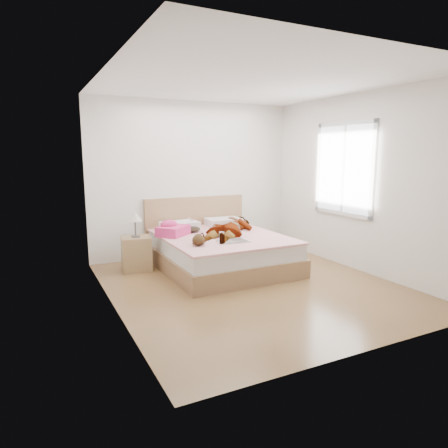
% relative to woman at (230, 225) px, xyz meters
% --- Properties ---
extents(ground, '(4.00, 4.00, 0.00)m').
position_rel_woman_xyz_m(ground, '(-0.21, -1.08, -0.62)').
color(ground, '#523519').
rests_on(ground, ground).
extents(woman, '(1.61, 1.63, 0.23)m').
position_rel_woman_xyz_m(woman, '(0.00, 0.00, 0.00)').
color(woman, white).
rests_on(woman, bed).
extents(hair, '(0.56, 0.63, 0.08)m').
position_rel_woman_xyz_m(hair, '(-0.57, 0.45, -0.07)').
color(hair, black).
rests_on(hair, bed).
extents(phone, '(0.10, 0.10, 0.05)m').
position_rel_woman_xyz_m(phone, '(-0.50, 0.40, 0.08)').
color(phone, silver).
rests_on(phone, bed).
extents(room_shell, '(4.00, 4.00, 4.00)m').
position_rel_woman_xyz_m(room_shell, '(1.56, -0.78, 0.88)').
color(room_shell, white).
rests_on(room_shell, ground).
extents(bed, '(1.80, 2.08, 1.00)m').
position_rel_woman_xyz_m(bed, '(-0.21, -0.04, -0.35)').
color(bed, brown).
rests_on(bed, ground).
extents(towel, '(0.58, 0.57, 0.24)m').
position_rel_woman_xyz_m(towel, '(-0.88, 0.19, -0.02)').
color(towel, '#F74386').
rests_on(towel, bed).
extents(magazine, '(0.43, 0.29, 0.02)m').
position_rel_woman_xyz_m(magazine, '(-0.25, -0.60, -0.11)').
color(magazine, silver).
rests_on(magazine, bed).
extents(coffee_mug, '(0.12, 0.08, 0.09)m').
position_rel_woman_xyz_m(coffee_mug, '(-0.28, -0.29, -0.07)').
color(coffee_mug, white).
rests_on(coffee_mug, bed).
extents(plush_toy, '(0.23, 0.29, 0.15)m').
position_rel_woman_xyz_m(plush_toy, '(-0.78, -0.59, -0.04)').
color(plush_toy, black).
rests_on(plush_toy, bed).
extents(nightstand, '(0.46, 0.42, 0.90)m').
position_rel_woman_xyz_m(nightstand, '(-1.41, 0.33, -0.33)').
color(nightstand, brown).
rests_on(nightstand, ground).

